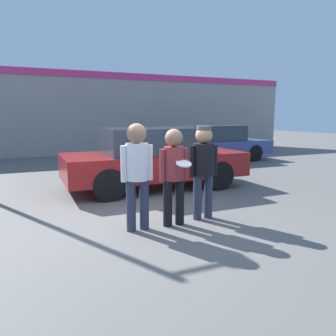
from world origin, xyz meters
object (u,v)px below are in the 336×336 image
object	(u,v)px
person_left	(137,167)
person_right	(203,164)
person_middle_with_frisbee	(174,170)
parked_car_near	(154,158)
parked_car_far	(213,143)
shrub	(151,143)

from	to	relation	value
person_left	person_right	xyz separation A→B (m)	(1.25, 0.10, -0.02)
person_left	person_right	world-z (taller)	person_left
person_middle_with_frisbee	parked_car_near	distance (m)	2.94
person_middle_with_frisbee	parked_car_near	xyz separation A→B (m)	(0.74, 2.83, -0.17)
person_right	person_middle_with_frisbee	bearing A→B (deg)	-168.90
person_left	parked_car_far	bearing A→B (deg)	50.63
person_middle_with_frisbee	parked_car_far	distance (m)	8.20
person_left	parked_car_far	size ratio (longest dim) A/B	0.37
person_middle_with_frisbee	person_right	world-z (taller)	person_right
person_right	parked_car_far	xyz separation A→B (m)	(4.18, 6.52, -0.27)
person_left	parked_car_near	world-z (taller)	person_left
person_left	parked_car_near	bearing A→B (deg)	64.10
person_middle_with_frisbee	person_right	xyz separation A→B (m)	(0.62, 0.12, 0.05)
person_left	person_middle_with_frisbee	distance (m)	0.63
person_middle_with_frisbee	shrub	size ratio (longest dim) A/B	1.68
person_left	shrub	bearing A→B (deg)	68.05
person_right	shrub	bearing A→B (deg)	74.18
parked_car_near	person_left	bearing A→B (deg)	-115.90
parked_car_far	shrub	distance (m)	3.83
person_right	shrub	world-z (taller)	person_right
person_left	person_right	distance (m)	1.25
person_left	parked_car_far	distance (m)	8.56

